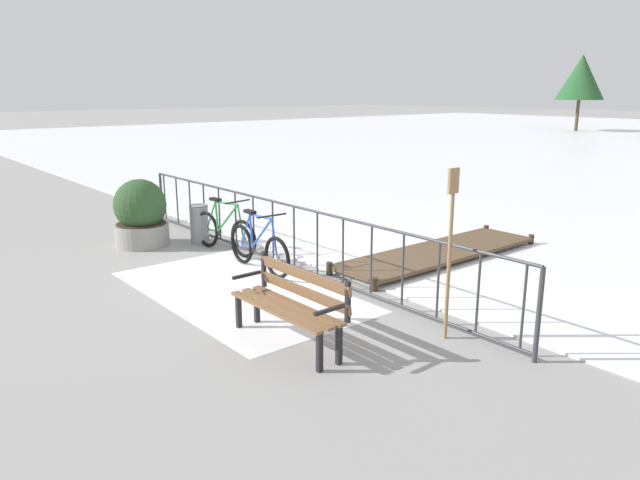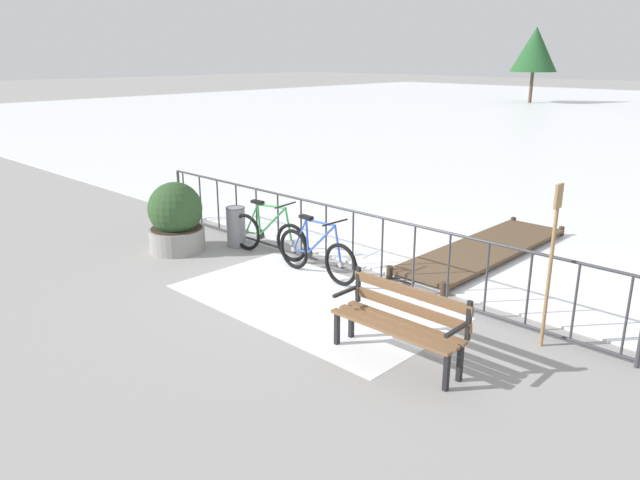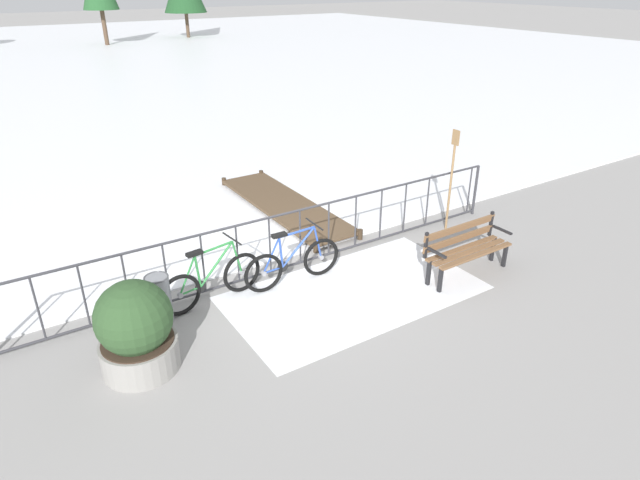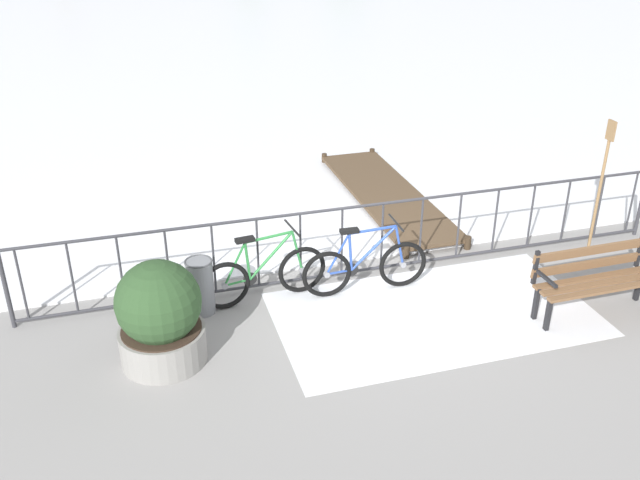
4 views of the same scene
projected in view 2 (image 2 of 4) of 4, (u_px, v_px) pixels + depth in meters
The scene contains 11 objects.
ground_plane at pixel (339, 271), 9.73m from camera, with size 160.00×160.00×0.00m, color gray.
snow_patch at pixel (311, 301), 8.54m from camera, with size 3.98×2.20×0.01m, color white.
railing_fence at pixel (339, 238), 9.56m from camera, with size 9.06×0.06×1.07m.
bicycle_near_railing at pixel (268, 235), 10.39m from camera, with size 1.71×0.52×0.97m.
bicycle_second at pixel (316, 254), 9.40m from camera, with size 1.71×0.52×0.97m.
park_bench at pixel (401, 317), 6.80m from camera, with size 1.60×0.49×0.89m.
planter_with_shrub at pixel (176, 219), 10.59m from camera, with size 0.97×0.97×1.24m.
trash_bin at pixel (236, 226), 10.90m from camera, with size 0.35×0.35×0.73m.
oar_upright at pixel (551, 256), 6.91m from camera, with size 0.04×0.16×1.98m.
wooden_dock at pixel (484, 249), 10.45m from camera, with size 1.10×4.17×0.20m.
tree_east_mid at pixel (535, 49), 41.78m from camera, with size 3.16×3.16×5.16m.
Camera 2 is at (6.13, -6.80, 3.36)m, focal length 33.85 mm.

